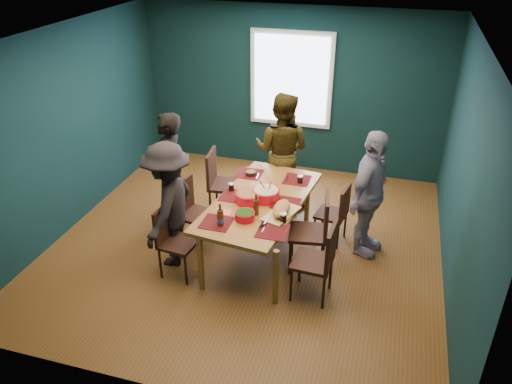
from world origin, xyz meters
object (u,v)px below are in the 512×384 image
at_px(person_far_left, 170,172).
at_px(bowl_dumpling, 266,194).
at_px(bowl_salad, 248,197).
at_px(dining_table, 260,205).
at_px(chair_left_far, 219,179).
at_px(person_back, 282,151).
at_px(person_near_left, 169,205).
at_px(chair_right_near, 321,256).
at_px(person_right, 369,195).
at_px(cutting_board, 281,210).
at_px(chair_left_near, 172,236).
at_px(chair_left_mid, 191,207).
at_px(bowl_herbs, 245,215).
at_px(chair_right_far, 337,210).
at_px(chair_right_mid, 316,227).

relative_size(person_far_left, bowl_dumpling, 4.93).
bearing_deg(bowl_salad, dining_table, 38.98).
xyz_separation_m(chair_left_far, person_back, (0.78, 0.55, 0.29)).
relative_size(chair_left_far, person_far_left, 0.59).
relative_size(person_near_left, bowl_dumpling, 4.72).
distance_m(bowl_salad, bowl_dumpling, 0.23).
bearing_deg(bowl_dumpling, chair_left_far, 140.71).
distance_m(chair_left_far, person_far_left, 0.76).
bearing_deg(chair_left_far, chair_right_near, -46.20).
height_order(dining_table, person_near_left, person_near_left).
height_order(dining_table, person_back, person_back).
relative_size(dining_table, person_near_left, 1.32).
bearing_deg(person_right, cutting_board, 141.40).
distance_m(chair_right_near, cutting_board, 0.74).
bearing_deg(cutting_board, chair_left_near, -141.85).
distance_m(chair_right_near, person_right, 1.17).
height_order(chair_left_mid, person_near_left, person_near_left).
bearing_deg(chair_right_near, bowl_salad, 153.49).
height_order(chair_left_far, bowl_herbs, chair_left_far).
bearing_deg(chair_left_near, bowl_dumpling, 44.06).
bearing_deg(chair_left_far, chair_left_mid, -104.22).
bearing_deg(dining_table, person_right, 23.27).
bearing_deg(chair_left_near, cutting_board, 26.24).
bearing_deg(chair_right_far, bowl_salad, -140.57).
xyz_separation_m(person_back, cutting_board, (0.37, -1.57, -0.04)).
distance_m(chair_left_near, bowl_herbs, 0.92).
distance_m(chair_right_mid, cutting_board, 0.49).
relative_size(chair_left_mid, person_near_left, 0.56).
distance_m(person_right, bowl_dumpling, 1.28).
distance_m(person_far_left, bowl_dumpling, 1.42).
relative_size(chair_right_far, cutting_board, 1.26).
relative_size(chair_right_far, person_back, 0.48).
relative_size(chair_right_far, person_near_left, 0.52).
bearing_deg(dining_table, bowl_herbs, -87.72).
xyz_separation_m(chair_left_near, bowl_herbs, (0.84, 0.22, 0.30)).
xyz_separation_m(chair_right_far, person_far_left, (-2.25, -0.23, 0.35)).
distance_m(chair_left_mid, person_back, 1.64).
bearing_deg(person_back, cutting_board, 109.05).
bearing_deg(chair_right_near, dining_table, 146.23).
distance_m(bowl_salad, bowl_herbs, 0.40).
bearing_deg(chair_right_mid, chair_left_near, -169.17).
relative_size(chair_left_far, bowl_salad, 3.09).
bearing_deg(person_far_left, chair_right_near, 59.81).
xyz_separation_m(chair_left_far, chair_right_near, (1.71, -1.43, -0.02)).
bearing_deg(bowl_salad, chair_left_mid, 176.03).
relative_size(chair_left_far, chair_left_mid, 1.09).
xyz_separation_m(chair_right_near, bowl_dumpling, (-0.82, 0.71, 0.28)).
relative_size(person_right, cutting_board, 2.52).
xyz_separation_m(person_right, bowl_dumpling, (-1.23, -0.35, 0.01)).
xyz_separation_m(dining_table, person_far_left, (-1.33, 0.25, 0.15)).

